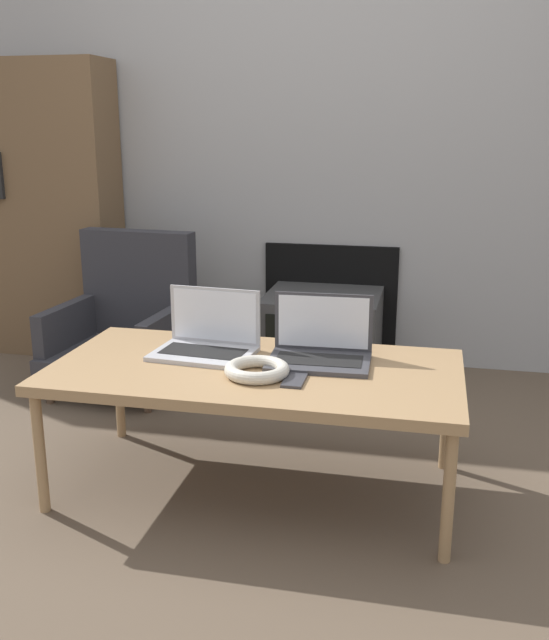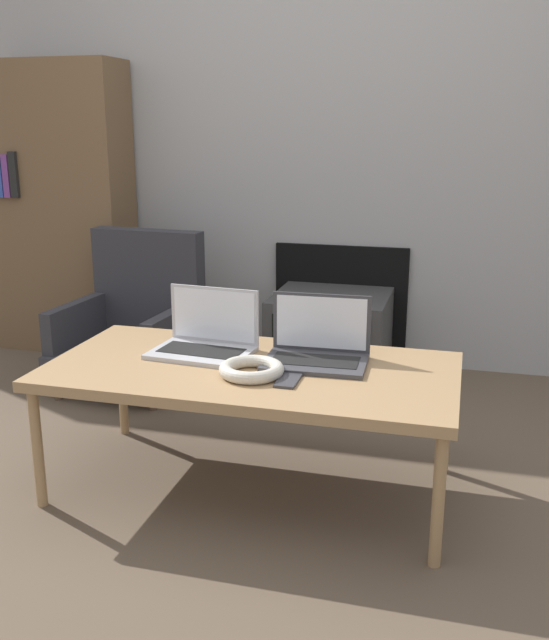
{
  "view_description": "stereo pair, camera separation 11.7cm",
  "coord_description": "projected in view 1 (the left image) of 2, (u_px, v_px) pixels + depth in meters",
  "views": [
    {
      "loc": [
        0.56,
        -2.04,
        1.23
      ],
      "look_at": [
        0.0,
        0.45,
        0.53
      ],
      "focal_mm": 40.0,
      "sensor_mm": 36.0,
      "label": 1
    },
    {
      "loc": [
        0.67,
        -2.01,
        1.23
      ],
      "look_at": [
        0.0,
        0.45,
        0.53
      ],
      "focal_mm": 40.0,
      "sensor_mm": 36.0,
      "label": 2
    }
  ],
  "objects": [
    {
      "name": "headphones",
      "position": [
        257.0,
        370.0,
        2.29
      ],
      "size": [
        0.21,
        0.21,
        0.04
      ],
      "color": "beige",
      "rests_on": "table"
    },
    {
      "name": "bookshelf",
      "position": [
        48.0,
        211.0,
        3.85
      ],
      "size": [
        0.75,
        0.32,
        1.56
      ],
      "color": "brown",
      "rests_on": "ground_plane"
    },
    {
      "name": "wall_back",
      "position": [
        327.0,
        113.0,
        3.59
      ],
      "size": [
        7.0,
        0.08,
        2.6
      ],
      "color": "#999999",
      "rests_on": "ground_plane"
    },
    {
      "name": "laptop_left",
      "position": [
        207.0,
        340.0,
        2.52
      ],
      "size": [
        0.36,
        0.27,
        0.22
      ],
      "rotation": [
        0.0,
        0.0,
        -0.08
      ],
      "color": "#B2B2B7",
      "rests_on": "table"
    },
    {
      "name": "laptop_right",
      "position": [
        320.0,
        348.0,
        2.44
      ],
      "size": [
        0.35,
        0.25,
        0.22
      ],
      "rotation": [
        0.0,
        0.0,
        0.04
      ],
      "color": "#38383D",
      "rests_on": "table"
    },
    {
      "name": "phone",
      "position": [
        294.0,
        380.0,
        2.25
      ],
      "size": [
        0.07,
        0.13,
        0.01
      ],
      "color": "#333338",
      "rests_on": "table"
    },
    {
      "name": "ground_plane",
      "position": [
        245.0,
        509.0,
        2.37
      ],
      "size": [
        14.0,
        14.0,
        0.0
      ],
      "primitive_type": "plane",
      "color": "brown"
    },
    {
      "name": "tv",
      "position": [
        322.0,
        335.0,
        3.58
      ],
      "size": [
        0.56,
        0.52,
        0.42
      ],
      "color": "#383838",
      "rests_on": "ground_plane"
    },
    {
      "name": "armchair",
      "position": [
        128.0,
        319.0,
        3.46
      ],
      "size": [
        0.62,
        0.62,
        0.73
      ],
      "rotation": [
        0.0,
        0.0,
        -0.07
      ],
      "color": "#2D2D33",
      "rests_on": "ground_plane"
    },
    {
      "name": "table",
      "position": [
        255.0,
        375.0,
        2.4
      ],
      "size": [
        1.37,
        0.68,
        0.45
      ],
      "color": "#9E7A51",
      "rests_on": "ground_plane"
    }
  ]
}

